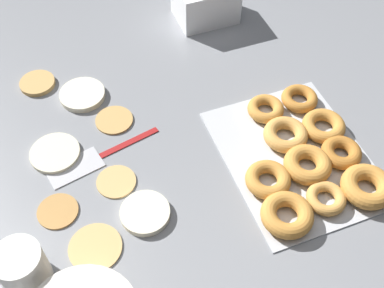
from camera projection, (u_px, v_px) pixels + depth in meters
The scene contains 13 objects.
ground_plane at pixel (145, 138), 1.08m from camera, with size 3.00×3.00×0.00m, color gray.
pancake_0 at pixel (116, 181), 1.00m from camera, with size 0.08×0.08×0.01m, color tan.
pancake_1 at pixel (114, 119), 1.11m from camera, with size 0.09×0.09×0.01m, color tan.
pancake_2 at pixel (95, 247), 0.91m from camera, with size 0.10×0.10×0.01m, color tan.
pancake_3 at pixel (55, 153), 1.04m from camera, with size 0.11×0.11×0.01m, color beige.
pancake_4 at pixel (82, 95), 1.15m from camera, with size 0.11×0.11×0.01m, color beige.
pancake_5 at pixel (58, 211), 0.96m from camera, with size 0.08×0.08×0.01m, color #B27F42.
pancake_6 at pixel (145, 213), 0.95m from camera, with size 0.10×0.10×0.01m, color beige.
pancake_7 at pixel (37, 83), 1.18m from camera, with size 0.09×0.09×0.01m, color tan.
donut_tray at pixel (306, 158), 1.02m from camera, with size 0.38×0.30×0.04m.
container_stack at pixel (206, 1), 1.31m from camera, with size 0.12×0.16×0.10m.
paper_cup at pixel (23, 268), 0.84m from camera, with size 0.09×0.09×0.09m.
spatula at pixel (87, 161), 1.03m from camera, with size 0.09×0.26×0.01m.
Camera 1 is at (-0.67, 0.14, 0.83)m, focal length 45.00 mm.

